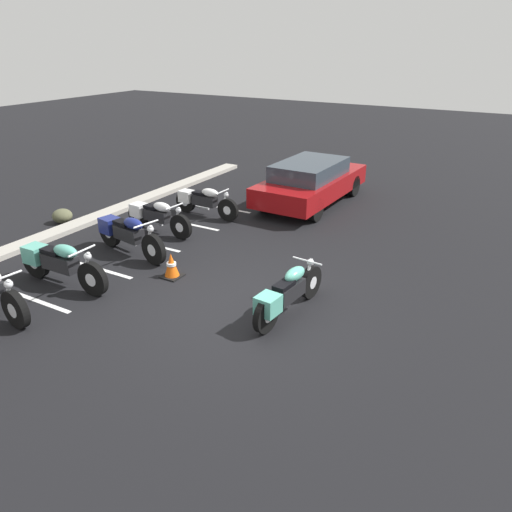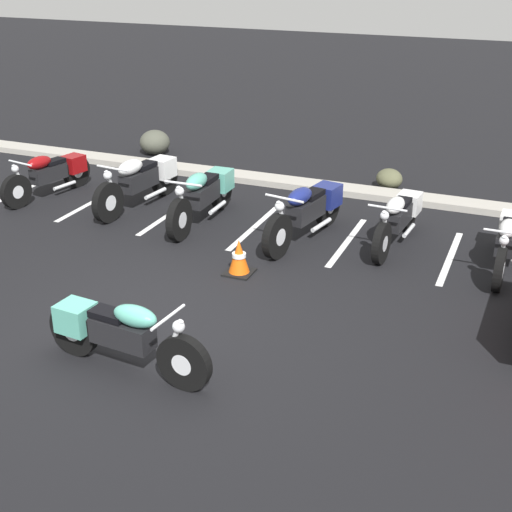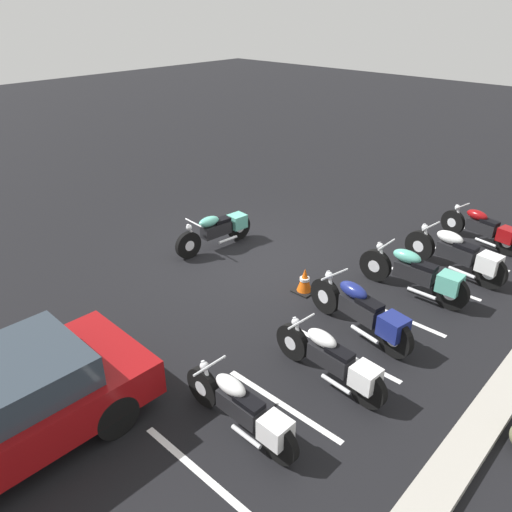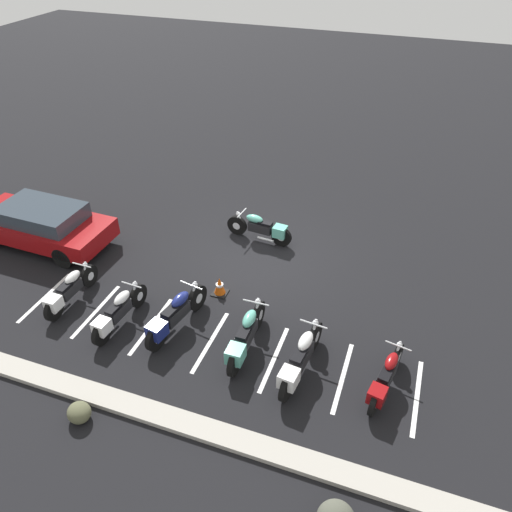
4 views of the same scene
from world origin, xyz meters
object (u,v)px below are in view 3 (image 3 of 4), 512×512
object	(u,v)px
parked_bike_4	(333,360)
parked_bike_3	(364,312)
parked_bike_2	(418,274)
parked_bike_0	(484,229)
parked_bike_5	(244,410)
motorcycle_teal_featured	(218,230)
traffic_cone	(305,281)
parked_bike_1	(459,255)

from	to	relation	value
parked_bike_4	parked_bike_3	bearing A→B (deg)	-71.69
parked_bike_2	parked_bike_3	bearing A→B (deg)	87.22
parked_bike_0	parked_bike_2	world-z (taller)	parked_bike_2
parked_bike_2	parked_bike_3	world-z (taller)	parked_bike_3
parked_bike_0	parked_bike_5	bearing A→B (deg)	100.03
parked_bike_2	parked_bike_5	world-z (taller)	parked_bike_2
motorcycle_teal_featured	traffic_cone	bearing A→B (deg)	90.53
parked_bike_2	parked_bike_4	world-z (taller)	parked_bike_2
motorcycle_teal_featured	parked_bike_5	world-z (taller)	motorcycle_teal_featured
motorcycle_teal_featured	traffic_cone	world-z (taller)	motorcycle_teal_featured
parked_bike_0	parked_bike_5	world-z (taller)	parked_bike_5
motorcycle_teal_featured	parked_bike_2	size ratio (longest dim) A/B	0.93
motorcycle_teal_featured	parked_bike_2	world-z (taller)	parked_bike_2
parked_bike_4	parked_bike_5	size ratio (longest dim) A/B	1.02
parked_bike_2	parked_bike_0	bearing A→B (deg)	-92.20
parked_bike_0	parked_bike_5	xyz separation A→B (m)	(8.08, -0.12, 0.00)
parked_bike_1	parked_bike_4	xyz separation A→B (m)	(4.61, 0.02, -0.05)
parked_bike_2	traffic_cone	distance (m)	2.21
parked_bike_1	parked_bike_5	bearing A→B (deg)	93.88
parked_bike_0	parked_bike_4	xyz separation A→B (m)	(6.44, 0.18, 0.01)
motorcycle_teal_featured	parked_bike_2	distance (m)	4.62
parked_bike_1	parked_bike_3	world-z (taller)	parked_bike_1
motorcycle_teal_featured	parked_bike_2	xyz separation A→B (m)	(-1.15, 4.47, 0.04)
parked_bike_3	parked_bike_4	distance (m)	1.42
traffic_cone	parked_bike_0	bearing A→B (deg)	158.60
parked_bike_4	parked_bike_2	bearing A→B (deg)	-80.81
parked_bike_0	traffic_cone	world-z (taller)	parked_bike_0
parked_bike_3	traffic_cone	xyz separation A→B (m)	(-0.48, -1.64, -0.24)
parked_bike_0	parked_bike_3	bearing A→B (deg)	99.04
motorcycle_teal_featured	parked_bike_4	size ratio (longest dim) A/B	1.01
parked_bike_1	parked_bike_5	world-z (taller)	parked_bike_1
parked_bike_0	parked_bike_3	distance (m)	5.07
parked_bike_2	parked_bike_3	distance (m)	1.86
parked_bike_0	parked_bike_2	distance (m)	3.21
traffic_cone	motorcycle_teal_featured	bearing A→B (deg)	-94.87
parked_bike_5	parked_bike_3	bearing A→B (deg)	-87.82
motorcycle_teal_featured	parked_bike_1	distance (m)	5.35
parked_bike_3	parked_bike_5	size ratio (longest dim) A/B	1.11
parked_bike_3	parked_bike_5	bearing A→B (deg)	101.36
motorcycle_teal_featured	parked_bike_4	world-z (taller)	motorcycle_teal_featured
parked_bike_3	traffic_cone	distance (m)	1.72
motorcycle_teal_featured	parked_bike_0	bearing A→B (deg)	139.06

